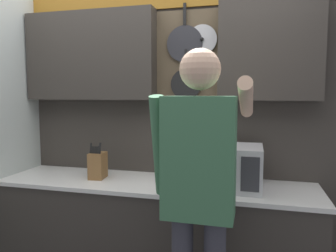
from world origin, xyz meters
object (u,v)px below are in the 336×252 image
object	(u,v)px
microwave	(224,166)
utensil_crock	(170,172)
knife_block	(98,165)
person	(199,181)

from	to	relation	value
microwave	utensil_crock	bearing A→B (deg)	179.76
knife_block	utensil_crock	size ratio (longest dim) A/B	0.83
microwave	knife_block	bearing A→B (deg)	179.97
knife_block	utensil_crock	bearing A→B (deg)	0.11
knife_block	utensil_crock	distance (m)	0.58
microwave	person	bearing A→B (deg)	-98.31
utensil_crock	microwave	bearing A→B (deg)	-0.24
knife_block	utensil_crock	world-z (taller)	utensil_crock
person	microwave	bearing A→B (deg)	81.69
utensil_crock	knife_block	bearing A→B (deg)	-179.89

